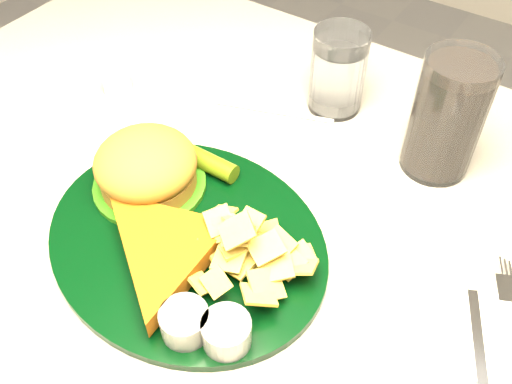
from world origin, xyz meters
TOP-DOWN VIEW (x-y plane):
  - table at (0.00, 0.00)m, footprint 1.20×0.80m
  - dinner_plate at (-0.05, -0.10)m, footprint 0.39×0.34m
  - water_glass at (-0.03, 0.22)m, footprint 0.09×0.09m
  - cola_glass at (0.13, 0.18)m, footprint 0.11×0.11m
  - fork_napkin at (0.27, -0.02)m, footprint 0.16×0.18m
  - ramekin at (-0.31, 0.07)m, footprint 0.05×0.05m
  - wrapped_straw at (-0.09, 0.16)m, footprint 0.18×0.11m

SIDE VIEW (x-z plane):
  - table at x=0.00m, z-range 0.00..0.75m
  - wrapped_straw at x=-0.09m, z-range 0.75..0.76m
  - fork_napkin at x=0.27m, z-range 0.75..0.76m
  - ramekin at x=-0.31m, z-range 0.75..0.78m
  - dinner_plate at x=-0.05m, z-range 0.75..0.83m
  - water_glass at x=-0.03m, z-range 0.75..0.87m
  - cola_glass at x=0.13m, z-range 0.75..0.91m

